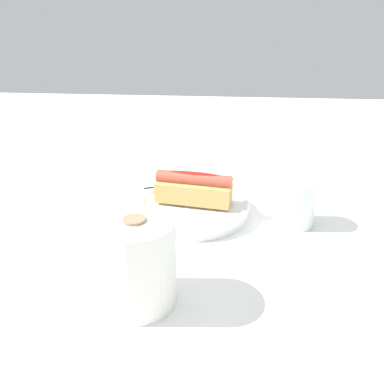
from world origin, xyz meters
The scene contains 6 objects.
ground_plane centered at (0.00, 0.00, 0.00)m, with size 2.40×2.40×0.00m, color white.
serving_bowl centered at (0.00, 0.01, 0.02)m, with size 0.23×0.23×0.03m.
hotdog_front centered at (0.00, 0.01, 0.06)m, with size 0.16×0.07×0.06m.
water_glass centered at (-0.20, 0.03, 0.04)m, with size 0.07×0.07×0.09m.
paper_towel_roll centered at (0.05, 0.29, 0.07)m, with size 0.11×0.11×0.13m.
chopstick_near centered at (0.02, -0.15, 0.00)m, with size 0.01×0.01×0.22m, color black.
Camera 1 is at (-0.06, 0.76, 0.39)m, focal length 38.60 mm.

